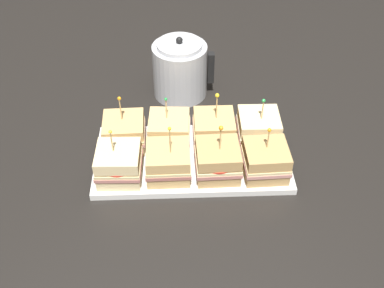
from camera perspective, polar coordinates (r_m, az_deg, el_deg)
ground_plane at (r=1.31m, az=0.00°, el=-2.06°), size 6.00×6.00×0.00m
serving_platter at (r=1.30m, az=0.00°, el=-1.78°), size 0.52×0.26×0.02m
sandwich_front_far_left at (r=1.23m, az=-8.65°, el=-2.35°), size 0.12×0.12×0.15m
sandwich_front_center_left at (r=1.22m, az=-2.85°, el=-2.15°), size 0.12×0.12×0.16m
sandwich_front_center_right at (r=1.22m, az=3.07°, el=-1.99°), size 0.12×0.12×0.16m
sandwich_front_far_right at (r=1.24m, az=8.71°, el=-1.94°), size 0.12×0.12×0.14m
sandwich_back_far_left at (r=1.32m, az=-8.05°, el=1.39°), size 0.12×0.12×0.16m
sandwich_back_center_left at (r=1.31m, az=-2.71°, el=1.59°), size 0.12×0.12×0.15m
sandwich_back_center_right at (r=1.32m, az=2.62°, el=1.74°), size 0.11×0.11×0.16m
sandwich_back_far_right at (r=1.33m, az=7.87°, el=1.79°), size 0.11×0.11×0.15m
kettle_steel at (r=1.50m, az=-1.41°, el=8.85°), size 0.19×0.17×0.20m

